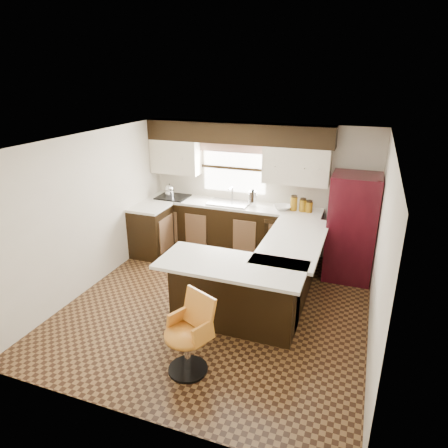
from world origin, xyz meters
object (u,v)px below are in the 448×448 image
at_px(bar_chair, 187,336).
at_px(refrigerator, 352,227).
at_px(peninsula_long, 289,269).
at_px(peninsula_return, 235,294).

bearing_deg(bar_chair, refrigerator, 87.71).
relative_size(refrigerator, bar_chair, 1.87).
xyz_separation_m(peninsula_long, bar_chair, (-0.73, -2.03, 0.02)).
height_order(refrigerator, bar_chair, refrigerator).
distance_m(refrigerator, bar_chair, 3.40).
distance_m(peninsula_return, refrigerator, 2.40).
relative_size(peninsula_return, refrigerator, 0.95).
bearing_deg(bar_chair, peninsula_return, 103.89).
bearing_deg(peninsula_long, peninsula_return, -118.30).
bearing_deg(bar_chair, peninsula_long, 95.04).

